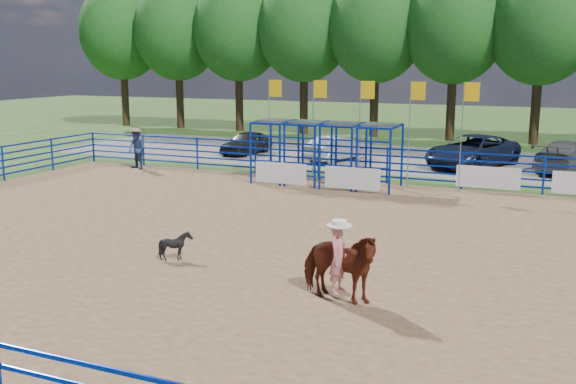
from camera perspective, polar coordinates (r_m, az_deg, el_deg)
The scene contains 13 objects.
ground at distance 17.50m, azimuth 0.59°, elevation -4.94°, with size 120.00×120.00×0.00m, color #426327.
arena_dirt at distance 17.50m, azimuth 0.59°, elevation -4.91°, with size 30.00×20.00×0.02m, color #946D4A.
gravel_strip at distance 33.51m, azimuth 11.72°, elevation 2.80°, with size 40.00×10.00×0.01m, color gray.
horse_and_rider at distance 13.42m, azimuth 4.52°, elevation -6.10°, with size 1.94×1.09×2.48m.
calf at distance 16.51m, azimuth -9.94°, elevation -4.71°, with size 0.61×0.68×0.75m, color black.
spectator_cowboy at distance 30.67m, azimuth -13.31°, elevation 3.74°, with size 1.05×0.92×1.88m.
car_a at distance 35.02m, azimuth -3.71°, elevation 4.41°, with size 1.45×3.60×1.23m, color black.
car_b at distance 32.64m, azimuth 4.29°, elevation 3.90°, with size 1.33×3.81×1.25m, color gray.
car_c at distance 31.89m, azimuth 16.07°, elevation 3.53°, with size 2.49×5.41×1.50m, color #151A35.
car_d at distance 31.90m, azimuth 23.77°, elevation 2.94°, with size 2.01×4.95×1.44m, color #4F5052.
perimeter_fence at distance 17.30m, azimuth 0.59°, elevation -2.56°, with size 30.10×20.10×1.50m.
chute_assembly at distance 25.99m, azimuth 4.13°, elevation 3.33°, with size 19.32×2.41×4.20m.
treeline at distance 42.09m, azimuth 14.66°, elevation 14.70°, with size 56.40×6.40×11.24m.
Camera 1 is at (6.37, -15.52, 4.97)m, focal length 40.00 mm.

